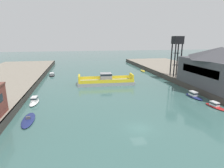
{
  "coord_description": "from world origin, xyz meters",
  "views": [
    {
      "loc": [
        -10.28,
        -27.3,
        15.16
      ],
      "look_at": [
        0.0,
        23.98,
        2.0
      ],
      "focal_mm": 29.31,
      "sensor_mm": 36.0,
      "label": 1
    }
  ],
  "objects": [
    {
      "name": "moored_boat_mid_right",
      "position": [
        -20.34,
        16.71,
        0.6
      ],
      "size": [
        2.08,
        5.47,
        1.62
      ],
      "color": "white",
      "rests_on": "ground"
    },
    {
      "name": "chain_ferry",
      "position": [
        -0.49,
        31.97,
        1.14
      ],
      "size": [
        19.01,
        7.31,
        3.78
      ],
      "color": "#939399",
      "rests_on": "ground"
    },
    {
      "name": "warehouse_shed",
      "position": [
        29.02,
        16.49,
        7.28
      ],
      "size": [
        12.52,
        21.44,
        11.16
      ],
      "color": "#4C4C51",
      "rests_on": "quay_right"
    },
    {
      "name": "crane_tower",
      "position": [
        25.3,
        32.78,
        12.72
      ],
      "size": [
        3.18,
        3.18,
        14.15
      ],
      "color": "black",
      "rests_on": "quay_right"
    },
    {
      "name": "moored_boat_near_left",
      "position": [
        -20.17,
        50.69,
        0.46
      ],
      "size": [
        2.86,
        6.95,
        1.25
      ],
      "color": "black",
      "rests_on": "ground"
    },
    {
      "name": "moored_boat_mid_left",
      "position": [
        20.07,
        6.02,
        0.47
      ],
      "size": [
        2.38,
        5.51,
        1.24
      ],
      "color": "red",
      "rests_on": "ground"
    },
    {
      "name": "moored_boat_near_right",
      "position": [
        19.8,
        13.41,
        0.59
      ],
      "size": [
        2.3,
        6.14,
        1.56
      ],
      "color": "navy",
      "rests_on": "ground"
    },
    {
      "name": "ground_plane",
      "position": [
        0.0,
        0.0,
        0.0
      ],
      "size": [
        400.0,
        400.0,
        0.0
      ],
      "primitive_type": "plane",
      "color": "#3D6660"
    },
    {
      "name": "moored_boat_far_left",
      "position": [
        -19.51,
        6.85,
        0.21
      ],
      "size": [
        2.55,
        7.19,
        0.91
      ],
      "color": "navy",
      "rests_on": "ground"
    },
    {
      "name": "moored_boat_far_right",
      "position": [
        20.56,
        52.99,
        0.28
      ],
      "size": [
        1.97,
        5.03,
        1.04
      ],
      "color": "yellow",
      "rests_on": "ground"
    }
  ]
}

